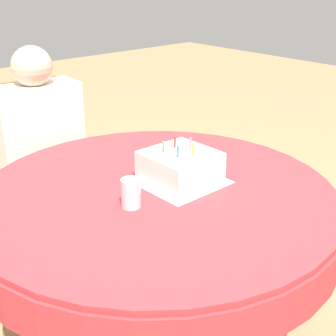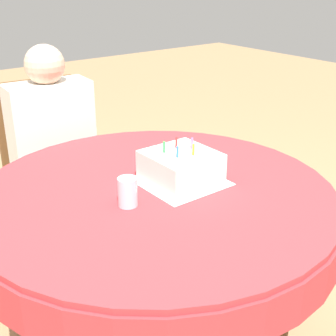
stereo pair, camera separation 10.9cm
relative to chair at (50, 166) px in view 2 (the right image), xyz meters
name	(u,v)px [view 2 (the right image)]	position (x,y,z in m)	size (l,w,h in m)	color
dining_table	(156,211)	(-0.02, -0.96, 0.16)	(1.27, 1.27, 0.74)	#BC3338
chair	(50,166)	(0.00, 0.00, 0.00)	(0.50, 0.50, 0.93)	brown
person	(54,139)	(-0.01, -0.10, 0.18)	(0.41, 0.30, 1.13)	#DBB293
napkin	(181,181)	(0.09, -0.97, 0.24)	(0.28, 0.28, 0.00)	white
birthday_cake	(181,167)	(0.09, -0.97, 0.30)	(0.23, 0.23, 0.15)	white
drinking_glass	(128,192)	(-0.16, -1.00, 0.29)	(0.06, 0.06, 0.10)	silver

